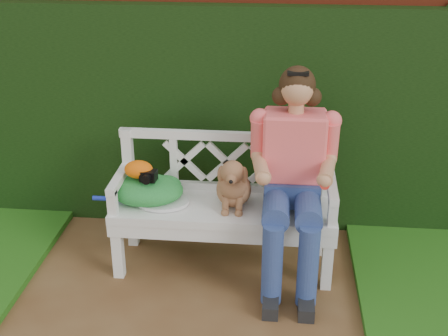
# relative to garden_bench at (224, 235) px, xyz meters

# --- Properties ---
(brick_wall) EXTENTS (10.00, 0.30, 2.20)m
(brick_wall) POSITION_rel_garden_bench_xyz_m (-0.19, 0.87, 0.86)
(brick_wall) COLOR maroon
(brick_wall) RESTS_ON ground
(ivy_hedge) EXTENTS (10.00, 0.18, 1.70)m
(ivy_hedge) POSITION_rel_garden_bench_xyz_m (-0.19, 0.65, 0.61)
(ivy_hedge) COLOR #18340F
(ivy_hedge) RESTS_ON ground
(garden_bench) EXTENTS (1.62, 0.70, 0.48)m
(garden_bench) POSITION_rel_garden_bench_xyz_m (0.00, 0.00, 0.00)
(garden_bench) COLOR silver
(garden_bench) RESTS_ON ground
(seated_woman) EXTENTS (0.83, 0.96, 1.43)m
(seated_woman) POSITION_rel_garden_bench_xyz_m (0.45, -0.02, 0.47)
(seated_woman) COLOR #DD3954
(seated_woman) RESTS_ON ground
(dog) EXTENTS (0.36, 0.41, 0.38)m
(dog) POSITION_rel_garden_bench_xyz_m (0.07, -0.03, 0.43)
(dog) COLOR #B76B47
(dog) RESTS_ON garden_bench
(tennis_racket) EXTENTS (0.76, 0.51, 0.03)m
(tennis_racket) POSITION_rel_garden_bench_xyz_m (-0.45, -0.03, 0.26)
(tennis_racket) COLOR white
(tennis_racket) RESTS_ON garden_bench
(green_bag) EXTENTS (0.53, 0.43, 0.17)m
(green_bag) POSITION_rel_garden_bench_xyz_m (-0.53, 0.01, 0.33)
(green_bag) COLOR #23691D
(green_bag) RESTS_ON garden_bench
(camera_item) EXTENTS (0.12, 0.09, 0.07)m
(camera_item) POSITION_rel_garden_bench_xyz_m (-0.50, -0.03, 0.45)
(camera_item) COLOR black
(camera_item) RESTS_ON green_bag
(baseball_glove) EXTENTS (0.22, 0.18, 0.12)m
(baseball_glove) POSITION_rel_garden_bench_xyz_m (-0.58, 0.00, 0.47)
(baseball_glove) COLOR #E85D08
(baseball_glove) RESTS_ON green_bag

